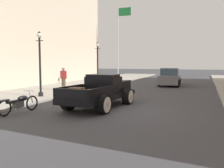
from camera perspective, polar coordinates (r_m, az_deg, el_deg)
ground_plane at (r=11.12m, az=1.79°, el=-6.09°), size 140.00×140.00×0.00m
hotrod_truck_black at (r=11.92m, az=-2.29°, el=-1.67°), size 2.44×5.03×1.58m
motorcycle_parked at (r=11.04m, az=-21.13°, el=-4.19°), size 0.62×2.11×0.93m
car_background_grey at (r=23.24m, az=13.49°, el=1.51°), size 2.03×4.38×1.65m
pedestrian_sidewalk_left at (r=17.90m, az=-11.39°, el=1.55°), size 0.53×0.22×1.65m
street_lamp_near at (r=14.94m, az=-16.68°, el=5.75°), size 0.50×0.32×3.85m
street_lamp_far at (r=22.04m, az=-3.41°, el=5.66°), size 0.50×0.32×3.85m
flagpole at (r=31.24m, az=1.87°, el=11.72°), size 1.74×0.16×9.16m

